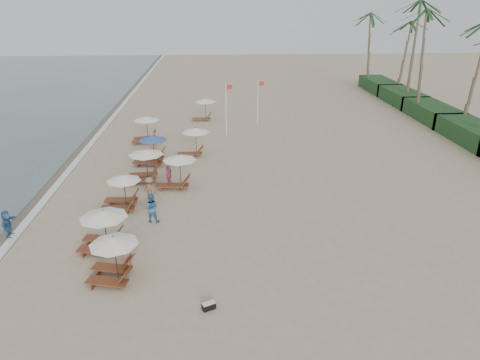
{
  "coord_description": "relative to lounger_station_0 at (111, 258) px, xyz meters",
  "views": [
    {
      "loc": [
        -0.55,
        -20.31,
        11.59
      ],
      "look_at": [
        1.0,
        4.1,
        1.3
      ],
      "focal_mm": 32.3,
      "sensor_mm": 36.0,
      "label": 1
    }
  ],
  "objects": [
    {
      "name": "waterline_walker",
      "position": [
        -6.25,
        4.17,
        -0.36
      ],
      "size": [
        0.48,
        1.4,
        1.49
      ],
      "primitive_type": "imported",
      "rotation": [
        0.0,
        0.0,
        1.6
      ],
      "color": "#2C5A86",
      "rests_on": "ground"
    },
    {
      "name": "inland_station_2",
      "position": [
        3.69,
        27.22,
        0.31
      ],
      "size": [
        2.62,
        2.24,
        2.22
      ],
      "color": "brown",
      "rests_on": "ground"
    },
    {
      "name": "beachgoer_far_a",
      "position": [
        1.6,
        10.19,
        -0.28
      ],
      "size": [
        0.6,
        1.03,
        1.64
      ],
      "primitive_type": "imported",
      "rotation": [
        0.0,
        0.0,
        4.49
      ],
      "color": "#C34E75",
      "rests_on": "ground"
    },
    {
      "name": "duffel_bag",
      "position": [
        4.27,
        -2.32,
        -0.95
      ],
      "size": [
        0.61,
        0.48,
        0.3
      ],
      "color": "black",
      "rests_on": "ground"
    },
    {
      "name": "beachgoer_near",
      "position": [
        0.53,
        0.76,
        -0.23
      ],
      "size": [
        0.76,
        0.7,
        1.74
      ],
      "primitive_type": "imported",
      "rotation": [
        0.0,
        0.0,
        0.6
      ],
      "color": "#A26E58",
      "rests_on": "ground"
    },
    {
      "name": "beachgoer_mid_b",
      "position": [
        0.62,
        8.16,
        -0.33
      ],
      "size": [
        1.14,
        1.05,
        1.54
      ],
      "primitive_type": "imported",
      "rotation": [
        0.0,
        0.0,
        2.51
      ],
      "color": "#886245",
      "rests_on": "ground"
    },
    {
      "name": "inland_station_0",
      "position": [
        2.11,
        10.0,
        0.18
      ],
      "size": [
        2.84,
        2.24,
        2.22
      ],
      "color": "brown",
      "rests_on": "ground"
    },
    {
      "name": "lounger_station_3",
      "position": [
        -0.19,
        11.37,
        0.03
      ],
      "size": [
        2.68,
        2.36,
        2.25
      ],
      "color": "brown",
      "rests_on": "ground"
    },
    {
      "name": "beachgoer_mid_a",
      "position": [
        1.07,
        5.35,
        -0.25
      ],
      "size": [
        0.88,
        0.71,
        1.71
      ],
      "primitive_type": "imported",
      "rotation": [
        0.0,
        0.0,
        3.07
      ],
      "color": "#326696",
      "rests_on": "ground"
    },
    {
      "name": "lounger_station_5",
      "position": [
        -1.33,
        20.22,
        0.06
      ],
      "size": [
        2.57,
        2.25,
        2.29
      ],
      "color": "brown",
      "rests_on": "ground"
    },
    {
      "name": "ground",
      "position": [
        5.19,
        3.88,
        -1.1
      ],
      "size": [
        160.0,
        160.0,
        0.0
      ],
      "primitive_type": "plane",
      "color": "tan",
      "rests_on": "ground"
    },
    {
      "name": "lounger_station_0",
      "position": [
        0.0,
        0.0,
        0.0
      ],
      "size": [
        2.48,
        2.17,
        2.14
      ],
      "color": "brown",
      "rests_on": "ground"
    },
    {
      "name": "wet_sand_band",
      "position": [
        -7.31,
        13.88,
        -1.1
      ],
      "size": [
        3.2,
        140.0,
        0.01
      ],
      "primitive_type": "cube",
      "color": "#6B5E4C",
      "rests_on": "ground"
    },
    {
      "name": "shrub_hedge",
      "position": [
        27.19,
        18.38,
        -0.3
      ],
      "size": [
        3.2,
        53.0,
        1.6
      ],
      "color": "#193D1C",
      "rests_on": "ground"
    },
    {
      "name": "lounger_station_2",
      "position": [
        -0.96,
        7.24,
        -0.12
      ],
      "size": [
        2.49,
        2.04,
        2.1
      ],
      "color": "brown",
      "rests_on": "ground"
    },
    {
      "name": "inland_station_1",
      "position": [
        3.01,
        16.38,
        0.28
      ],
      "size": [
        2.65,
        2.24,
        2.22
      ],
      "color": "brown",
      "rests_on": "ground"
    },
    {
      "name": "foam_line",
      "position": [
        -6.01,
        13.88,
        -1.09
      ],
      "size": [
        0.5,
        140.0,
        0.02
      ],
      "primitive_type": "cube",
      "color": "white",
      "rests_on": "ground"
    },
    {
      "name": "lounger_station_4",
      "position": [
        -0.21,
        14.82,
        -0.12
      ],
      "size": [
        2.73,
        2.31,
        2.18
      ],
      "color": "brown",
      "rests_on": "ground"
    },
    {
      "name": "flag_pole_near",
      "position": [
        5.85,
        21.65,
        1.56
      ],
      "size": [
        0.59,
        0.08,
        4.83
      ],
      "color": "silver",
      "rests_on": "ground"
    },
    {
      "name": "beachgoer_far_b",
      "position": [
        -0.25,
        17.12,
        -0.23
      ],
      "size": [
        0.8,
        0.99,
        1.76
      ],
      "primitive_type": "imported",
      "rotation": [
        0.0,
        0.0,
        1.26
      ],
      "color": "#B87364",
      "rests_on": "ground"
    },
    {
      "name": "flag_pole_far",
      "position": [
        9.07,
        25.21,
        1.38
      ],
      "size": [
        0.6,
        0.08,
        4.48
      ],
      "color": "silver",
      "rests_on": "ground"
    },
    {
      "name": "lounger_station_1",
      "position": [
        -1.04,
        2.62,
        0.01
      ],
      "size": [
        2.64,
        2.36,
        2.11
      ],
      "color": "brown",
      "rests_on": "ground"
    }
  ]
}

